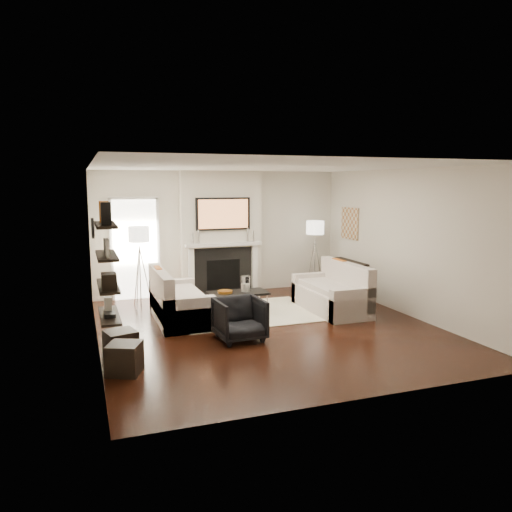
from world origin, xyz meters
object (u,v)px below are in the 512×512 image
object	(u,v)px
loveseat_right_base	(331,300)
coffee_table	(238,293)
armchair	(240,317)
lamp_left_shade	(139,234)
ottoman_near	(121,345)
lamp_right_shade	(315,228)
loveseat_left_base	(180,309)

from	to	relation	value
loveseat_right_base	coffee_table	bearing A→B (deg)	167.88
armchair	lamp_left_shade	bearing A→B (deg)	110.70
loveseat_right_base	ottoman_near	size ratio (longest dim) A/B	4.50
lamp_left_shade	lamp_right_shade	world-z (taller)	same
lamp_left_shade	ottoman_near	world-z (taller)	lamp_left_shade
armchair	lamp_left_shade	xyz separation A→B (m)	(-1.20, 2.67, 1.09)
loveseat_right_base	ottoman_near	world-z (taller)	loveseat_right_base
coffee_table	armchair	xyz separation A→B (m)	(-0.44, -1.50, -0.04)
lamp_right_shade	ottoman_near	distance (m)	5.63
ottoman_near	armchair	bearing A→B (deg)	8.04
loveseat_left_base	lamp_right_shade	bearing A→B (deg)	23.42
coffee_table	armchair	distance (m)	1.56
lamp_right_shade	armchair	bearing A→B (deg)	-133.32
armchair	lamp_left_shade	world-z (taller)	lamp_left_shade
coffee_table	lamp_left_shade	bearing A→B (deg)	144.52
loveseat_left_base	lamp_right_shade	xyz separation A→B (m)	(3.36, 1.45, 1.24)
loveseat_right_base	lamp_left_shade	distance (m)	3.93
armchair	loveseat_left_base	bearing A→B (deg)	111.67
loveseat_right_base	ottoman_near	distance (m)	4.24
ottoman_near	coffee_table	bearing A→B (deg)	37.73
loveseat_right_base	armchair	bearing A→B (deg)	-152.83
coffee_table	lamp_left_shade	world-z (taller)	lamp_left_shade
lamp_right_shade	ottoman_near	bearing A→B (deg)	-145.41
loveseat_right_base	coffee_table	xyz separation A→B (m)	(-1.74, 0.37, 0.19)
loveseat_left_base	coffee_table	xyz separation A→B (m)	(1.11, 0.09, 0.19)
loveseat_left_base	armchair	bearing A→B (deg)	-64.79
coffee_table	lamp_left_shade	xyz separation A→B (m)	(-1.65, 1.17, 1.05)
loveseat_right_base	lamp_left_shade	bearing A→B (deg)	155.45
lamp_left_shade	ottoman_near	size ratio (longest dim) A/B	1.00
loveseat_left_base	lamp_right_shade	size ratio (longest dim) A/B	4.50
armchair	lamp_right_shade	distance (m)	4.08
coffee_table	ottoman_near	distance (m)	2.87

